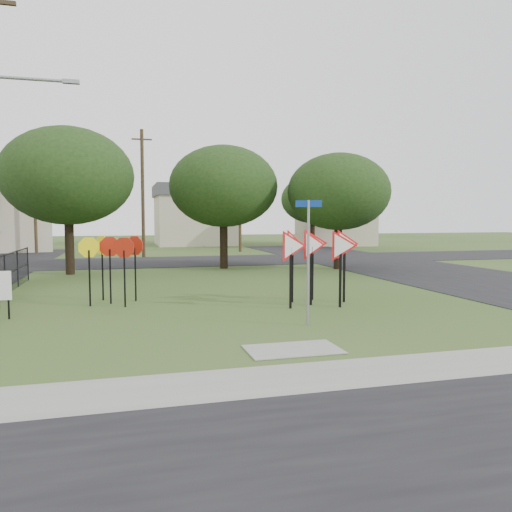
% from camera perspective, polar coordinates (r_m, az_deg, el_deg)
% --- Properties ---
extents(ground, '(140.00, 140.00, 0.00)m').
position_cam_1_polar(ground, '(13.06, 0.75, -8.05)').
color(ground, '#304A1C').
extents(sidewalk, '(30.00, 1.60, 0.02)m').
position_cam_1_polar(sidewalk, '(9.22, 8.07, -13.35)').
color(sidewalk, gray).
rests_on(sidewalk, ground).
extents(planting_strip, '(30.00, 0.80, 0.02)m').
position_cam_1_polar(planting_strip, '(8.19, 11.50, -15.72)').
color(planting_strip, '#304A1C').
rests_on(planting_strip, ground).
extents(street_right, '(8.00, 50.00, 0.02)m').
position_cam_1_polar(street_right, '(27.26, 19.63, -1.77)').
color(street_right, black).
rests_on(street_right, ground).
extents(street_far, '(60.00, 8.00, 0.02)m').
position_cam_1_polar(street_far, '(32.58, -8.89, -0.60)').
color(street_far, black).
rests_on(street_far, ground).
extents(curb_pad, '(2.00, 1.20, 0.02)m').
position_cam_1_polar(curb_pad, '(10.83, 4.27, -10.62)').
color(curb_pad, gray).
rests_on(curb_pad, ground).
extents(street_name_sign, '(0.63, 0.29, 3.27)m').
position_cam_1_polar(street_name_sign, '(13.00, 5.99, 0.14)').
color(street_name_sign, gray).
rests_on(street_name_sign, ground).
extents(stop_sign_cluster, '(2.05, 1.92, 2.22)m').
position_cam_1_polar(stop_sign_cluster, '(16.93, -16.12, 0.33)').
color(stop_sign_cluster, black).
rests_on(stop_sign_cluster, ground).
extents(yield_sign_cluster, '(3.19, 1.69, 2.49)m').
position_cam_1_polar(yield_sign_cluster, '(16.27, 6.81, 0.89)').
color(yield_sign_cluster, black).
rests_on(yield_sign_cluster, ground).
extents(far_pole_a, '(1.40, 0.24, 9.00)m').
position_cam_1_polar(far_pole_a, '(36.34, -12.82, 7.09)').
color(far_pole_a, '#463720').
rests_on(far_pole_a, ground).
extents(far_pole_b, '(1.40, 0.24, 8.50)m').
position_cam_1_polar(far_pole_b, '(41.40, -1.84, 6.51)').
color(far_pole_b, '#463720').
rests_on(far_pole_b, ground).
extents(far_pole_c, '(1.40, 0.24, 9.00)m').
position_cam_1_polar(far_pole_c, '(42.81, -23.98, 6.40)').
color(far_pole_c, '#463720').
rests_on(far_pole_c, ground).
extents(house_mid, '(8.40, 8.40, 6.20)m').
position_cam_1_polar(house_mid, '(52.80, -6.95, 4.72)').
color(house_mid, beige).
rests_on(house_mid, ground).
extents(house_right, '(8.30, 8.30, 7.20)m').
position_cam_1_polar(house_right, '(52.84, 8.95, 5.24)').
color(house_right, beige).
rests_on(house_right, ground).
extents(tree_near_left, '(6.40, 6.40, 7.27)m').
position_cam_1_polar(tree_near_left, '(26.47, -20.73, 8.53)').
color(tree_near_left, black).
rests_on(tree_near_left, ground).
extents(tree_near_mid, '(6.00, 6.00, 6.80)m').
position_cam_1_polar(tree_near_mid, '(27.87, -3.74, 7.93)').
color(tree_near_mid, black).
rests_on(tree_near_mid, ground).
extents(tree_near_right, '(5.60, 5.60, 6.33)m').
position_cam_1_polar(tree_near_right, '(27.79, 9.42, 7.24)').
color(tree_near_right, black).
rests_on(tree_near_right, ground).
extents(tree_far_right, '(6.00, 6.00, 6.80)m').
position_cam_1_polar(tree_far_right, '(47.63, 6.51, 6.43)').
color(tree_far_right, black).
rests_on(tree_far_right, ground).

